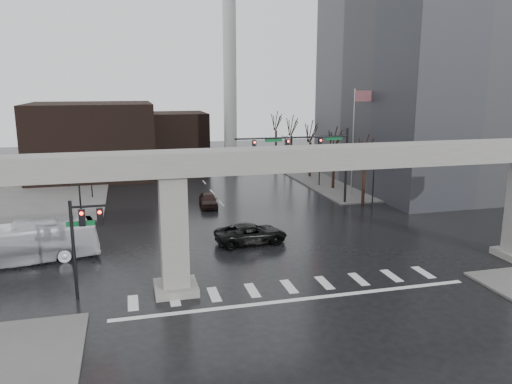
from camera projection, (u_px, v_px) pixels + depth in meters
ground at (284, 281)px, 32.46m from camera, size 160.00×160.00×0.00m
sidewalk_ne at (379, 171)px, 72.87m from camera, size 28.00×36.00×0.15m
elevated_guideway at (305, 176)px, 31.30m from camera, size 48.00×2.60×8.70m
office_tower at (444, 11)px, 59.44m from camera, size 22.00×26.00×42.00m
building_far_left at (92, 140)px, 67.67m from camera, size 16.00×14.00×10.00m
building_far_mid at (174, 138)px, 80.28m from camera, size 10.00×10.00×8.00m
smokestack at (230, 78)px, 74.58m from camera, size 3.60×3.60×30.00m
signal_mast_arm at (313, 150)px, 51.20m from camera, size 12.12×0.43×8.00m
signal_left_pole at (82, 232)px, 29.05m from camera, size 2.30×0.30×6.00m
flagpole_assembly at (356, 130)px, 55.41m from camera, size 2.06×0.12×12.00m
lamp_right_0 at (373, 179)px, 48.27m from camera, size 1.22×0.32×5.11m
lamp_right_1 at (320, 159)px, 61.51m from camera, size 1.22×0.32×5.11m
lamp_right_2 at (285, 145)px, 74.75m from camera, size 1.22×0.32×5.11m
lamp_left_0 at (80, 195)px, 41.64m from camera, size 1.22×0.32×5.11m
lamp_left_1 at (90, 168)px, 54.88m from camera, size 1.22×0.32×5.11m
lamp_left_2 at (97, 151)px, 68.12m from camera, size 1.22×0.32×5.11m
tree_right_0 at (364, 178)px, 52.47m from camera, size 1.09×1.58×7.50m
tree_right_1 at (334, 166)px, 60.02m from camera, size 1.09×1.61×7.67m
tree_right_2 at (310, 156)px, 67.57m from camera, size 1.10×1.63×7.85m
tree_right_3 at (291, 148)px, 75.12m from camera, size 1.11×1.66×8.02m
tree_right_4 at (276, 142)px, 82.67m from camera, size 1.12×1.69×8.19m
pickup_truck at (251, 234)px, 39.88m from camera, size 5.99×3.16×1.61m
city_bus at (20, 243)px, 35.28m from camera, size 10.87×4.19×2.95m
far_car at (208, 200)px, 51.67m from camera, size 2.04×4.47×1.49m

